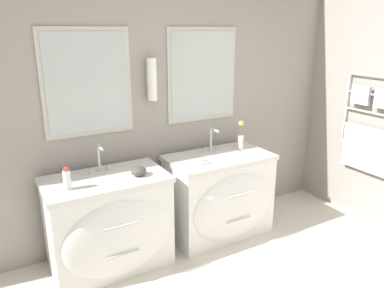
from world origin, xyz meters
TOP-DOWN VIEW (x-y plane):
  - wall_back at (0.00, 1.98)m, footprint 5.67×0.17m
  - vanity_left at (-0.52, 1.59)m, footprint 0.97×0.62m
  - vanity_right at (0.56, 1.59)m, footprint 0.97×0.62m
  - faucet_left at (-0.52, 1.76)m, footprint 0.17×0.14m
  - faucet_right at (0.56, 1.76)m, footprint 0.17×0.14m
  - toiletry_bottle at (-0.83, 1.53)m, footprint 0.06×0.06m
  - amenity_bowl at (-0.28, 1.54)m, footprint 0.13×0.13m
  - flower_vase at (0.84, 1.69)m, footprint 0.06×0.06m
  - soap_dish at (0.31, 1.51)m, footprint 0.10×0.07m

SIDE VIEW (x-z plane):
  - vanity_left at x=-0.52m, z-range 0.00..0.80m
  - vanity_right at x=0.56m, z-range 0.00..0.80m
  - soap_dish at x=0.31m, z-range 0.79..0.83m
  - amenity_bowl at x=-0.28m, z-range 0.79..0.87m
  - toiletry_bottle at x=-0.83m, z-range 0.79..0.96m
  - flower_vase at x=0.84m, z-range 0.77..1.05m
  - faucet_left at x=-0.52m, z-range 0.80..1.03m
  - faucet_right at x=0.56m, z-range 0.80..1.03m
  - wall_back at x=0.00m, z-range 0.01..2.61m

